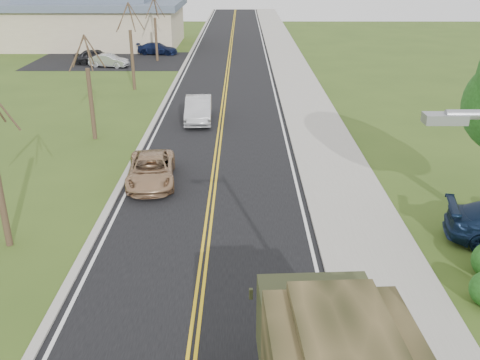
{
  "coord_description": "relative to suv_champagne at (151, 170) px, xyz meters",
  "views": [
    {
      "loc": [
        1.29,
        -6.64,
        9.54
      ],
      "look_at": [
        1.22,
        11.73,
        1.8
      ],
      "focal_mm": 40.0,
      "sensor_mm": 36.0,
      "label": 1
    }
  ],
  "objects": [
    {
      "name": "bare_tree_c",
      "position": [
        -4.2,
        18.32,
        2.15
      ],
      "size": [
        2.04,
        2.39,
        6.42
      ],
      "color": "#38281C",
      "rests_on": "ground"
    },
    {
      "name": "lot_car_navy",
      "position": [
        -4.71,
        34.13,
        -0.02
      ],
      "size": [
        4.35,
        2.33,
        1.2
      ],
      "primitive_type": "imported",
      "rotation": [
        0.0,
        0.0,
        1.41
      ],
      "color": "#0F1839",
      "rests_on": "ground"
    },
    {
      "name": "curb_right",
      "position": [
        6.95,
        24.32,
        -0.56
      ],
      "size": [
        0.3,
        120.0,
        0.12
      ],
      "primitive_type": "cube",
      "color": "#9E998E",
      "rests_on": "ground"
    },
    {
      "name": "sedan_silver",
      "position": [
        1.39,
        9.82,
        0.13
      ],
      "size": [
        1.77,
        4.59,
        1.49
      ],
      "primitive_type": "imported",
      "rotation": [
        0.0,
        0.0,
        0.04
      ],
      "color": "silver",
      "rests_on": "ground"
    },
    {
      "name": "lot_car_silver",
      "position": [
        -8.18,
        27.2,
        -0.03
      ],
      "size": [
        3.79,
        2.01,
        1.19
      ],
      "primitive_type": "imported",
      "rotation": [
        0.0,
        0.0,
        1.35
      ],
      "color": "#B1B1B6",
      "rests_on": "ground"
    },
    {
      "name": "lot_car_dark",
      "position": [
        -9.71,
        28.72,
        0.08
      ],
      "size": [
        4.26,
        2.03,
        1.41
      ],
      "primitive_type": "imported",
      "rotation": [
        0.0,
        0.0,
        1.66
      ],
      "color": "black",
      "rests_on": "ground"
    },
    {
      "name": "sidewalk_right",
      "position": [
        8.7,
        24.32,
        -0.57
      ],
      "size": [
        3.2,
        120.0,
        0.1
      ],
      "primitive_type": "cube",
      "color": "#9E998E",
      "rests_on": "ground"
    },
    {
      "name": "suv_champagne",
      "position": [
        0.0,
        0.0,
        0.0
      ],
      "size": [
        2.52,
        4.66,
        1.24
      ],
      "primitive_type": "imported",
      "rotation": [
        0.0,
        0.0,
        0.1
      ],
      "color": "tan",
      "rests_on": "ground"
    },
    {
      "name": "road",
      "position": [
        2.8,
        24.32,
        -0.62
      ],
      "size": [
        8.0,
        120.0,
        0.01
      ],
      "primitive_type": "cube",
      "color": "black",
      "rests_on": "ground"
    },
    {
      "name": "bare_tree_b",
      "position": [
        -4.2,
        6.32,
        1.85
      ],
      "size": [
        1.83,
        2.14,
        5.73
      ],
      "color": "#38281C",
      "rests_on": "ground"
    },
    {
      "name": "commercial_building",
      "position": [
        -13.18,
        40.29,
        2.07
      ],
      "size": [
        25.5,
        21.5,
        5.65
      ],
      "color": "tan",
      "rests_on": "ground"
    },
    {
      "name": "bare_tree_d",
      "position": [
        -4.2,
        30.32,
        1.93
      ],
      "size": [
        1.88,
        2.2,
        5.91
      ],
      "color": "#38281C",
      "rests_on": "ground"
    },
    {
      "name": "curb_left",
      "position": [
        -1.35,
        24.32,
        -0.57
      ],
      "size": [
        0.3,
        120.0,
        0.1
      ],
      "primitive_type": "cube",
      "color": "#9E998E",
      "rests_on": "ground"
    }
  ]
}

